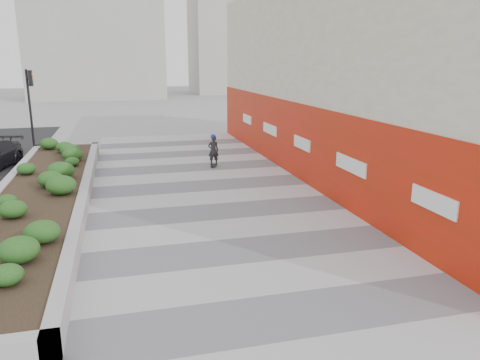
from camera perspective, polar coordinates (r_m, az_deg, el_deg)
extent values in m
plane|color=gray|center=(10.32, 3.44, -12.26)|extent=(160.00, 160.00, 0.00)
cube|color=#A8A8AD|center=(12.96, -0.67, -6.50)|extent=(8.00, 36.00, 0.01)
cube|color=beige|center=(20.34, 14.91, 12.15)|extent=(6.00, 24.00, 8.00)
cube|color=red|center=(19.31, 6.66, 4.97)|extent=(0.12, 24.00, 3.00)
cube|color=#9E9EA0|center=(25.12, -20.31, 3.50)|extent=(3.00, 0.30, 0.55)
cube|color=#9E9EA0|center=(16.39, -18.40, -1.76)|extent=(0.30, 18.00, 0.55)
cube|color=#2D2116|center=(16.56, -23.05, -2.12)|extent=(2.40, 17.40, 0.50)
cylinder|color=black|center=(26.74, -24.19, 7.71)|extent=(0.12, 0.12, 4.20)
cube|color=black|center=(26.61, -24.17, 11.26)|extent=(0.18, 0.28, 0.80)
cube|color=#ADAAA3|center=(64.02, -17.31, 18.57)|extent=(16.00, 12.00, 20.00)
cube|color=#ADAAA3|center=(71.43, 0.03, 20.29)|extent=(14.00, 10.00, 24.00)
cylinder|color=#595654|center=(13.08, 1.47, -6.31)|extent=(0.44, 0.44, 0.01)
cube|color=black|center=(20.99, -3.24, 1.80)|extent=(0.39, 0.75, 0.02)
imported|color=#232327|center=(20.85, -3.27, 3.62)|extent=(0.51, 0.35, 1.34)
sphere|color=#1A22E2|center=(20.74, -3.29, 5.32)|extent=(0.23, 0.23, 0.23)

